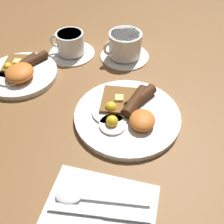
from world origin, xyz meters
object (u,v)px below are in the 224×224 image
teacup_far (71,45)px  knife (105,213)px  breakfast_plate_near (128,113)px  spoon (78,197)px  teacup_near (125,47)px  breakfast_plate_far (20,72)px

teacup_far → knife: teacup_far is taller
breakfast_plate_near → spoon: (-0.22, 0.05, -0.01)m
teacup_far → knife: bearing=-155.4°
breakfast_plate_near → teacup_near: teacup_near is taller
knife → teacup_near: bearing=-88.9°
teacup_near → knife: size_ratio=0.80×
breakfast_plate_near → teacup_near: (0.25, 0.05, 0.02)m
breakfast_plate_near → teacup_far: size_ratio=1.77×
breakfast_plate_far → teacup_near: bearing=-59.6°
breakfast_plate_far → spoon: size_ratio=1.15×
teacup_far → spoon: size_ratio=0.80×
teacup_near → knife: 0.49m
breakfast_plate_near → breakfast_plate_far: 0.33m
breakfast_plate_far → spoon: bearing=-140.2°
breakfast_plate_far → knife: (-0.33, -0.32, -0.01)m
breakfast_plate_far → knife: 0.46m
breakfast_plate_near → breakfast_plate_far: breakfast_plate_far is taller
spoon → knife: bearing=155.8°
breakfast_plate_far → knife: bearing=-136.4°
knife → breakfast_plate_near: bearing=-94.8°
teacup_near → teacup_far: size_ratio=1.05×
breakfast_plate_far → breakfast_plate_near: bearing=-106.2°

